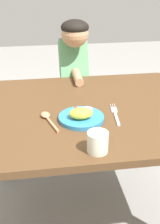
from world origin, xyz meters
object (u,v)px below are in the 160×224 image
object	(u,v)px
person	(73,89)
drinking_cup	(98,142)
fork	(115,114)
plate	(81,116)
spoon	(47,118)

from	to	relation	value
person	drinking_cup	bearing A→B (deg)	88.51
fork	drinking_cup	bearing A→B (deg)	159.35
fork	person	size ratio (longest dim) A/B	0.21
drinking_cup	plate	bearing A→B (deg)	95.27
spoon	person	size ratio (longest dim) A/B	0.18
plate	spoon	world-z (taller)	plate
plate	person	distance (m)	0.70
spoon	person	world-z (taller)	person
plate	person	size ratio (longest dim) A/B	0.20
plate	fork	size ratio (longest dim) A/B	0.94
plate	drinking_cup	size ratio (longest dim) A/B	2.55
spoon	plate	bearing A→B (deg)	-117.94
drinking_cup	person	xyz separation A→B (m)	(0.02, 0.93, -0.17)
drinking_cup	person	distance (m)	0.95
drinking_cup	spoon	bearing A→B (deg)	122.11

